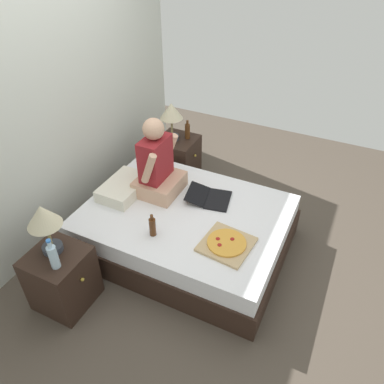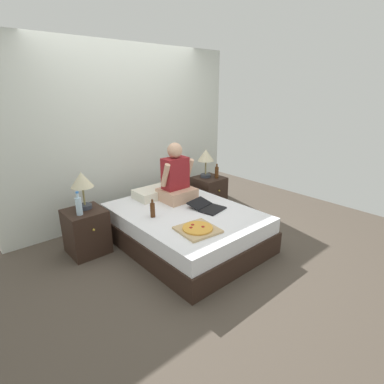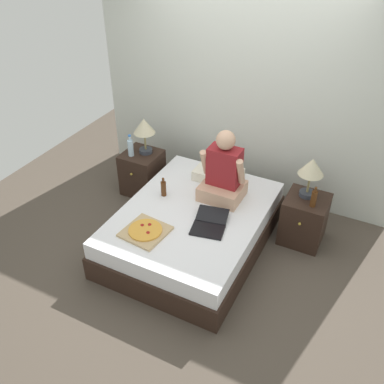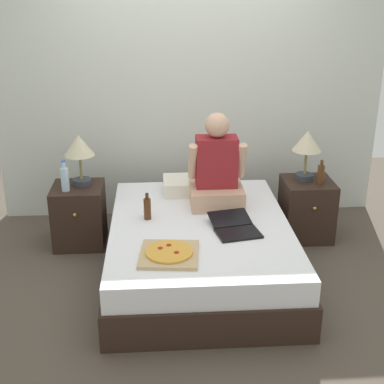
{
  "view_description": "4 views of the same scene",
  "coord_description": "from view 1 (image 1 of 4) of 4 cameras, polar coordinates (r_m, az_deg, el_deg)",
  "views": [
    {
      "loc": [
        -2.38,
        -1.23,
        2.71
      ],
      "look_at": [
        -0.08,
        -0.11,
        0.76
      ],
      "focal_mm": 35.0,
      "sensor_mm": 36.0,
      "label": 1
    },
    {
      "loc": [
        -2.21,
        -2.65,
        1.92
      ],
      "look_at": [
        0.11,
        -0.01,
        0.68
      ],
      "focal_mm": 28.0,
      "sensor_mm": 36.0,
      "label": 2
    },
    {
      "loc": [
        1.58,
        -3.12,
        3.18
      ],
      "look_at": [
        0.01,
        -0.04,
        0.73
      ],
      "focal_mm": 40.0,
      "sensor_mm": 36.0,
      "label": 3
    },
    {
      "loc": [
        -0.31,
        -3.77,
        2.24
      ],
      "look_at": [
        -0.07,
        -0.12,
        0.77
      ],
      "focal_mm": 50.0,
      "sensor_mm": 36.0,
      "label": 4
    }
  ],
  "objects": [
    {
      "name": "beer_bottle",
      "position": [
        4.41,
        -0.7,
        9.29
      ],
      "size": [
        0.06,
        0.06,
        0.23
      ],
      "color": "#512D14",
      "rests_on": "nightstand_right"
    },
    {
      "name": "bed",
      "position": [
        3.65,
        -0.97,
        -5.62
      ],
      "size": [
        1.43,
        1.9,
        0.46
      ],
      "color": "black",
      "rests_on": "ground"
    },
    {
      "name": "ground_plane",
      "position": [
        3.81,
        -0.94,
        -8.1
      ],
      "size": [
        5.7,
        5.7,
        0.0
      ],
      "primitive_type": "plane",
      "color": "#4C4238"
    },
    {
      "name": "lamp_on_left_nightstand",
      "position": [
        2.98,
        -21.68,
        -3.85
      ],
      "size": [
        0.26,
        0.26,
        0.45
      ],
      "color": "#333842",
      "rests_on": "nightstand_left"
    },
    {
      "name": "laptop",
      "position": [
        3.62,
        2.94,
        -0.9
      ],
      "size": [
        0.39,
        0.47,
        0.07
      ],
      "color": "black",
      "rests_on": "bed"
    },
    {
      "name": "wall_back",
      "position": [
        3.77,
        -19.66,
        12.34
      ],
      "size": [
        3.7,
        0.12,
        2.5
      ],
      "primitive_type": "cube",
      "color": "silver",
      "rests_on": "ground"
    },
    {
      "name": "water_bottle",
      "position": [
        2.99,
        -20.39,
        -9.14
      ],
      "size": [
        0.07,
        0.07,
        0.28
      ],
      "color": "silver",
      "rests_on": "nightstand_left"
    },
    {
      "name": "person_seated",
      "position": [
        3.59,
        -5.31,
        3.94
      ],
      "size": [
        0.47,
        0.4,
        0.78
      ],
      "color": "tan",
      "rests_on": "bed"
    },
    {
      "name": "pizza_box",
      "position": [
        3.16,
        5.29,
        -7.86
      ],
      "size": [
        0.44,
        0.44,
        0.05
      ],
      "color": "tan",
      "rests_on": "bed"
    },
    {
      "name": "pillow",
      "position": [
        3.74,
        -10.31,
        0.68
      ],
      "size": [
        0.52,
        0.34,
        0.12
      ],
      "primitive_type": "cube",
      "color": "silver",
      "rests_on": "bed"
    },
    {
      "name": "lamp_on_right_nightstand",
      "position": [
        4.29,
        -3.16,
        11.85
      ],
      "size": [
        0.26,
        0.26,
        0.45
      ],
      "color": "#333842",
      "rests_on": "nightstand_right"
    },
    {
      "name": "beer_bottle_on_bed",
      "position": [
        3.21,
        -6.04,
        -5.26
      ],
      "size": [
        0.06,
        0.06,
        0.22
      ],
      "color": "#4C2811",
      "rests_on": "bed"
    },
    {
      "name": "nightstand_right",
      "position": [
        4.58,
        -2.18,
        5.09
      ],
      "size": [
        0.44,
        0.47,
        0.55
      ],
      "color": "black",
      "rests_on": "ground"
    },
    {
      "name": "nightstand_left",
      "position": [
        3.34,
        -19.18,
        -12.32
      ],
      "size": [
        0.44,
        0.47,
        0.55
      ],
      "color": "black",
      "rests_on": "ground"
    }
  ]
}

